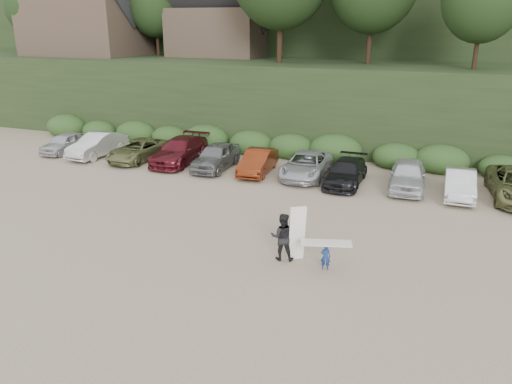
% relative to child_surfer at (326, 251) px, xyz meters
% --- Properties ---
extents(ground, '(120.00, 120.00, 0.00)m').
position_rel_child_surfer_xyz_m(ground, '(-3.86, 1.00, -0.77)').
color(ground, tan).
rests_on(ground, ground).
extents(parked_cars, '(39.88, 6.21, 1.64)m').
position_rel_child_surfer_xyz_m(parked_cars, '(-1.93, 11.02, -0.00)').
color(parked_cars, silver).
rests_on(parked_cars, ground).
extents(child_surfer, '(1.97, 1.04, 1.14)m').
position_rel_child_surfer_xyz_m(child_surfer, '(0.00, 0.00, 0.00)').
color(child_surfer, navy).
rests_on(child_surfer, ground).
extents(adult_surfer, '(1.45, 0.95, 2.28)m').
position_rel_child_surfer_xyz_m(adult_surfer, '(-1.75, 0.24, 0.21)').
color(adult_surfer, black).
rests_on(adult_surfer, ground).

